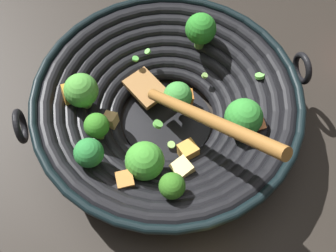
{
  "coord_description": "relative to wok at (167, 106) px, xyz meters",
  "views": [
    {
      "loc": [
        0.26,
        -0.2,
        0.61
      ],
      "look_at": [
        0.02,
        -0.01,
        0.03
      ],
      "focal_mm": 42.02,
      "sensor_mm": 36.0,
      "label": 1
    }
  ],
  "objects": [
    {
      "name": "ground_plane",
      "position": [
        -0.0,
        0.0,
        -0.06
      ],
      "size": [
        4.0,
        4.0,
        0.0
      ],
      "primitive_type": "plane",
      "color": "#28231E"
    },
    {
      "name": "wok",
      "position": [
        0.0,
        0.0,
        0.0
      ],
      "size": [
        0.43,
        0.45,
        0.23
      ],
      "color": "black",
      "rests_on": "ground"
    }
  ]
}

